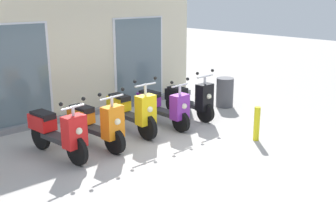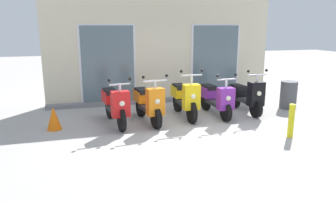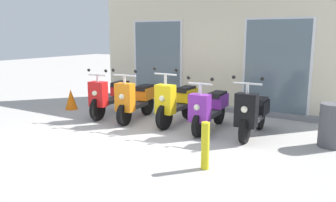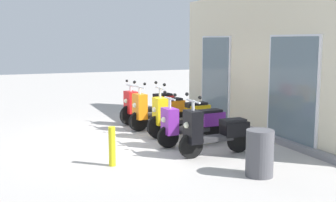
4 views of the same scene
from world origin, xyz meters
name	(u,v)px [view 4 (image 4 of 4)]	position (x,y,z in m)	size (l,w,h in m)	color
ground_plane	(137,140)	(0.00, 0.00, 0.00)	(40.00, 40.00, 0.00)	#A8A39E
storefront_facade	(254,64)	(0.00, 2.99, 1.61)	(6.83, 0.50, 3.35)	beige
scooter_red	(148,105)	(-1.71, 0.87, 0.50)	(0.58, 1.65, 1.17)	black
scooter_orange	(157,110)	(-0.93, 0.83, 0.48)	(0.61, 1.56, 1.21)	black
scooter_yellow	(180,115)	(0.04, 1.01, 0.50)	(0.58, 1.61, 1.27)	black
scooter_purple	(192,123)	(0.85, 0.95, 0.46)	(0.55, 1.59, 1.15)	black
scooter_black	(214,132)	(1.73, 0.99, 0.46)	(0.58, 1.52, 1.21)	black
curb_bollard	(112,146)	(1.67, -0.99, 0.35)	(0.12, 0.12, 0.70)	yellow
traffic_cone	(133,106)	(-3.06, 0.87, 0.26)	(0.32, 0.32, 0.52)	orange
trash_bin	(260,153)	(3.11, 1.08, 0.38)	(0.45, 0.45, 0.76)	#4C4C51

